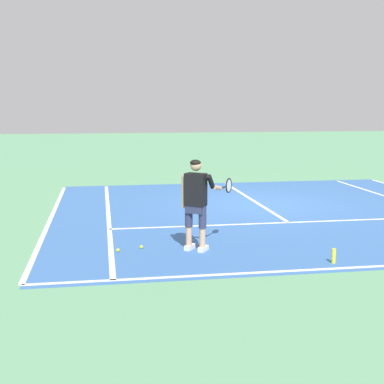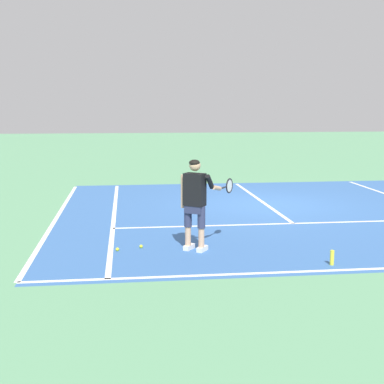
{
  "view_description": "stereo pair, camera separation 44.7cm",
  "coord_description": "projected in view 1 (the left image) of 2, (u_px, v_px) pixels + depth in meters",
  "views": [
    {
      "loc": [
        -4.24,
        -14.06,
        2.68
      ],
      "look_at": [
        -2.55,
        -4.05,
        1.05
      ],
      "focal_mm": 50.37,
      "sensor_mm": 36.0,
      "label": 1
    },
    {
      "loc": [
        -3.79,
        -14.13,
        2.68
      ],
      "look_at": [
        -2.55,
        -4.05,
        1.05
      ],
      "focal_mm": 50.37,
      "sensor_mm": 36.0,
      "label": 2
    }
  ],
  "objects": [
    {
      "name": "ground_plane",
      "position": [
        259.0,
        204.0,
        14.81
      ],
      "size": [
        80.0,
        80.0,
        0.0
      ],
      "primitive_type": "plane",
      "color": "#609E70"
    },
    {
      "name": "court_inner_surface",
      "position": [
        270.0,
        211.0,
        13.87
      ],
      "size": [
        10.98,
        10.35,
        0.0
      ],
      "primitive_type": "cube",
      "color": "#3866A8",
      "rests_on": "ground"
    },
    {
      "name": "line_baseline",
      "position": [
        361.0,
        267.0,
        9.02
      ],
      "size": [
        10.98,
        0.1,
        0.01
      ],
      "primitive_type": "cube",
      "color": "white",
      "rests_on": "ground"
    },
    {
      "name": "line_service",
      "position": [
        289.0,
        222.0,
        12.48
      ],
      "size": [
        8.23,
        0.1,
        0.01
      ],
      "primitive_type": "cube",
      "color": "white",
      "rests_on": "ground"
    },
    {
      "name": "line_centre_service",
      "position": [
        251.0,
        199.0,
        15.59
      ],
      "size": [
        0.1,
        6.4,
        0.01
      ],
      "primitive_type": "cube",
      "color": "white",
      "rests_on": "ground"
    },
    {
      "name": "line_singles_left",
      "position": [
        108.0,
        216.0,
        13.19
      ],
      "size": [
        0.1,
        9.95,
        0.01
      ],
      "primitive_type": "cube",
      "color": "white",
      "rests_on": "ground"
    },
    {
      "name": "line_doubles_left",
      "position": [
        51.0,
        218.0,
        12.97
      ],
      "size": [
        0.1,
        9.95,
        0.01
      ],
      "primitive_type": "cube",
      "color": "white",
      "rests_on": "ground"
    },
    {
      "name": "tennis_player",
      "position": [
        197.0,
        198.0,
        9.92
      ],
      "size": [
        1.09,
        0.86,
        1.71
      ],
      "color": "white",
      "rests_on": "ground"
    },
    {
      "name": "tennis_ball_near_feet",
      "position": [
        141.0,
        247.0,
        10.2
      ],
      "size": [
        0.07,
        0.07,
        0.07
      ],
      "primitive_type": "sphere",
      "color": "#CCE02D",
      "rests_on": "ground"
    },
    {
      "name": "tennis_ball_by_baseline",
      "position": [
        118.0,
        250.0,
        9.97
      ],
      "size": [
        0.07,
        0.07,
        0.07
      ],
      "primitive_type": "sphere",
      "color": "#CCE02D",
      "rests_on": "ground"
    },
    {
      "name": "water_bottle",
      "position": [
        334.0,
        256.0,
        9.24
      ],
      "size": [
        0.07,
        0.07,
        0.26
      ],
      "primitive_type": "cylinder",
      "color": "yellow",
      "rests_on": "ground"
    }
  ]
}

